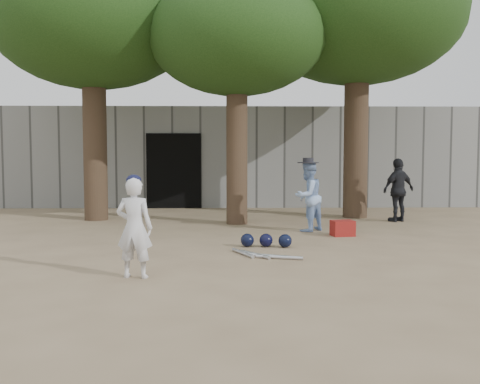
{
  "coord_description": "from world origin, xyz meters",
  "views": [
    {
      "loc": [
        0.4,
        -7.95,
        1.58
      ],
      "look_at": [
        0.6,
        1.0,
        0.95
      ],
      "focal_mm": 40.0,
      "sensor_mm": 36.0,
      "label": 1
    }
  ],
  "objects_px": {
    "spectator_blue": "(308,196)",
    "red_bag": "(343,228)",
    "boy_player": "(134,228)",
    "spectator_dark": "(398,190)"
  },
  "relations": [
    {
      "from": "spectator_dark",
      "to": "red_bag",
      "type": "height_order",
      "value": "spectator_dark"
    },
    {
      "from": "boy_player",
      "to": "spectator_dark",
      "type": "bearing_deg",
      "value": -124.63
    },
    {
      "from": "boy_player",
      "to": "spectator_dark",
      "type": "height_order",
      "value": "spectator_dark"
    },
    {
      "from": "spectator_blue",
      "to": "red_bag",
      "type": "relative_size",
      "value": 3.44
    },
    {
      "from": "boy_player",
      "to": "spectator_dark",
      "type": "relative_size",
      "value": 0.86
    },
    {
      "from": "boy_player",
      "to": "red_bag",
      "type": "xyz_separation_m",
      "value": [
        3.42,
        3.47,
        -0.49
      ]
    },
    {
      "from": "red_bag",
      "to": "spectator_blue",
      "type": "bearing_deg",
      "value": 131.98
    },
    {
      "from": "boy_player",
      "to": "red_bag",
      "type": "height_order",
      "value": "boy_player"
    },
    {
      "from": "red_bag",
      "to": "boy_player",
      "type": "bearing_deg",
      "value": -134.6
    },
    {
      "from": "spectator_blue",
      "to": "red_bag",
      "type": "height_order",
      "value": "spectator_blue"
    }
  ]
}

